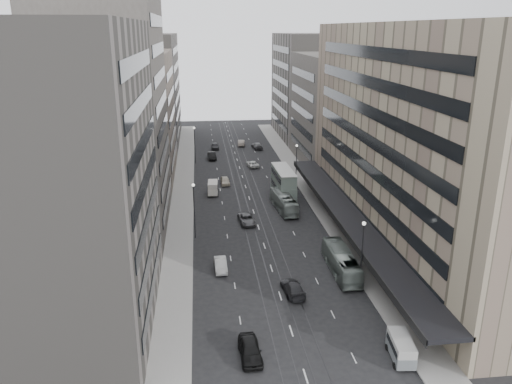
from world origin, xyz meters
name	(u,v)px	position (x,y,z in m)	size (l,w,h in m)	color
ground	(273,272)	(0.00, 0.00, 0.00)	(220.00, 220.00, 0.00)	black
sidewalk_right	(305,182)	(12.00, 37.50, 0.07)	(4.00, 125.00, 0.15)	gray
sidewalk_left	(184,186)	(-12.00, 37.50, 0.07)	(4.00, 125.00, 0.15)	gray
department_store	(420,138)	(21.45, 8.00, 14.95)	(19.20, 60.00, 30.00)	gray
building_right_mid	(335,110)	(21.50, 52.00, 12.00)	(15.00, 28.00, 24.00)	#47433E
building_right_far	(307,86)	(21.50, 82.00, 14.00)	(15.00, 32.00, 28.00)	#605C56
building_left_a	(67,182)	(-21.50, -8.00, 15.00)	(15.00, 28.00, 30.00)	#605C56
building_left_b	(110,116)	(-21.50, 19.00, 17.00)	(15.00, 26.00, 34.00)	#47433E
building_left_c	(134,116)	(-21.50, 46.00, 12.50)	(15.00, 28.00, 25.00)	#74655A
building_left_d	(148,90)	(-21.50, 79.00, 14.00)	(15.00, 38.00, 28.00)	#605C56
lamp_right_near	(362,247)	(9.70, -5.00, 5.20)	(0.44, 0.44, 8.32)	#262628
lamp_right_far	(296,160)	(9.70, 35.00, 5.20)	(0.44, 0.44, 8.32)	#262628
lamp_left_near	(194,204)	(-9.70, 12.00, 5.20)	(0.44, 0.44, 8.32)	#262628
lamp_left_far	(195,141)	(-9.70, 55.00, 5.20)	(0.44, 0.44, 8.32)	#262628
bus_near	(341,262)	(8.50, -1.18, 1.49)	(2.50, 10.70, 2.98)	gray
bus_far	(284,202)	(5.17, 22.13, 1.46)	(2.45, 10.47, 2.92)	gray
double_decker	(283,183)	(6.09, 28.14, 2.97)	(3.38, 10.17, 5.51)	slate
vw_microbus	(401,348)	(9.20, -18.66, 1.25)	(2.29, 4.35, 2.25)	slate
panel_van	(213,188)	(-6.45, 31.80, 1.35)	(2.09, 3.99, 2.46)	beige
sedan_0	(250,350)	(-4.60, -16.82, 0.83)	(1.97, 4.90, 1.67)	black
sedan_1	(221,265)	(-6.47, 1.30, 0.70)	(1.49, 4.28, 1.41)	silver
sedan_2	(247,219)	(-1.64, 16.75, 0.68)	(2.27, 4.93, 1.37)	#505052
sedan_3	(293,288)	(1.55, -5.67, 0.73)	(2.05, 5.03, 1.46)	#252528
sedan_4	(225,181)	(-3.87, 37.91, 0.72)	(1.70, 4.24, 1.44)	#BBB19B
sedan_5	(212,156)	(-5.84, 58.08, 0.83)	(1.76, 5.04, 1.66)	black
sedan_6	(253,164)	(2.91, 50.28, 0.67)	(2.21, 4.80, 1.33)	silver
sedan_7	(257,146)	(5.92, 67.76, 0.78)	(2.18, 5.37, 1.56)	#545456
sedan_8	(215,146)	(-4.71, 68.53, 0.79)	(1.86, 4.63, 1.58)	#28282A
sedan_9	(241,143)	(2.27, 71.72, 0.77)	(1.64, 4.70, 1.55)	#A29486
pedestrian	(405,340)	(10.20, -17.25, 1.02)	(0.63, 0.42, 1.74)	black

